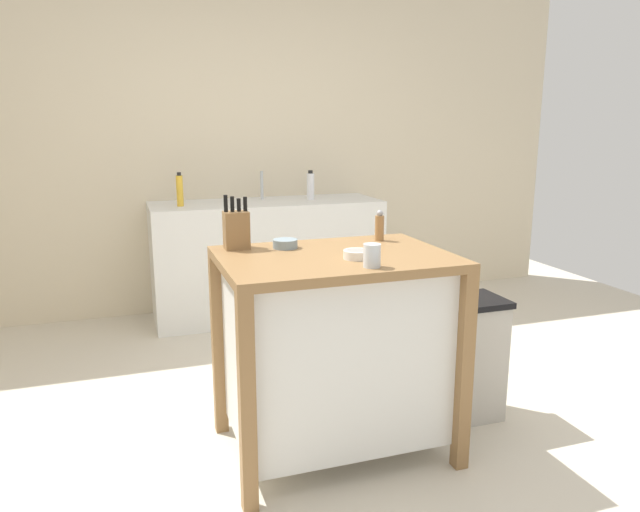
% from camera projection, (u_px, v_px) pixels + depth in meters
% --- Properties ---
extents(ground_plane, '(6.84, 6.84, 0.00)m').
position_uv_depth(ground_plane, '(323.00, 439.00, 2.87)').
color(ground_plane, beige).
rests_on(ground_plane, ground).
extents(wall_back, '(5.84, 0.10, 2.60)m').
position_uv_depth(wall_back, '(228.00, 146.00, 4.72)').
color(wall_back, beige).
rests_on(wall_back, ground).
extents(kitchen_island, '(1.00, 0.72, 0.93)m').
position_uv_depth(kitchen_island, '(334.00, 343.00, 2.68)').
color(kitchen_island, olive).
rests_on(kitchen_island, ground).
extents(knife_block, '(0.11, 0.09, 0.25)m').
position_uv_depth(knife_block, '(236.00, 229.00, 2.69)').
color(knife_block, olive).
rests_on(knife_block, kitchen_island).
extents(bowl_ceramic_wide, '(0.11, 0.11, 0.04)m').
position_uv_depth(bowl_ceramic_wide, '(357.00, 254.00, 2.51)').
color(bowl_ceramic_wide, silver).
rests_on(bowl_ceramic_wide, kitchen_island).
extents(bowl_ceramic_small, '(0.11, 0.11, 0.04)m').
position_uv_depth(bowl_ceramic_small, '(285.00, 243.00, 2.72)').
color(bowl_ceramic_small, gray).
rests_on(bowl_ceramic_small, kitchen_island).
extents(drinking_cup, '(0.07, 0.07, 0.09)m').
position_uv_depth(drinking_cup, '(372.00, 256.00, 2.36)').
color(drinking_cup, silver).
rests_on(drinking_cup, kitchen_island).
extents(pepper_grinder, '(0.04, 0.04, 0.15)m').
position_uv_depth(pepper_grinder, '(379.00, 226.00, 2.88)').
color(pepper_grinder, '#9E7042').
rests_on(pepper_grinder, kitchen_island).
extents(trash_bin, '(0.36, 0.28, 0.63)m').
position_uv_depth(trash_bin, '(465.00, 358.00, 3.03)').
color(trash_bin, '#B7B2A8').
rests_on(trash_bin, ground).
extents(sink_counter, '(1.75, 0.60, 0.89)m').
position_uv_depth(sink_counter, '(267.00, 258.00, 4.65)').
color(sink_counter, silver).
rests_on(sink_counter, ground).
extents(sink_faucet, '(0.02, 0.02, 0.22)m').
position_uv_depth(sink_faucet, '(262.00, 185.00, 4.66)').
color(sink_faucet, '#B7BCC1').
rests_on(sink_faucet, sink_counter).
extents(bottle_hand_soap, '(0.06, 0.06, 0.23)m').
position_uv_depth(bottle_hand_soap, '(310.00, 186.00, 4.65)').
color(bottle_hand_soap, white).
rests_on(bottle_hand_soap, sink_counter).
extents(bottle_spray_cleaner, '(0.05, 0.05, 0.24)m').
position_uv_depth(bottle_spray_cleaner, '(180.00, 190.00, 4.27)').
color(bottle_spray_cleaner, yellow).
rests_on(bottle_spray_cleaner, sink_counter).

